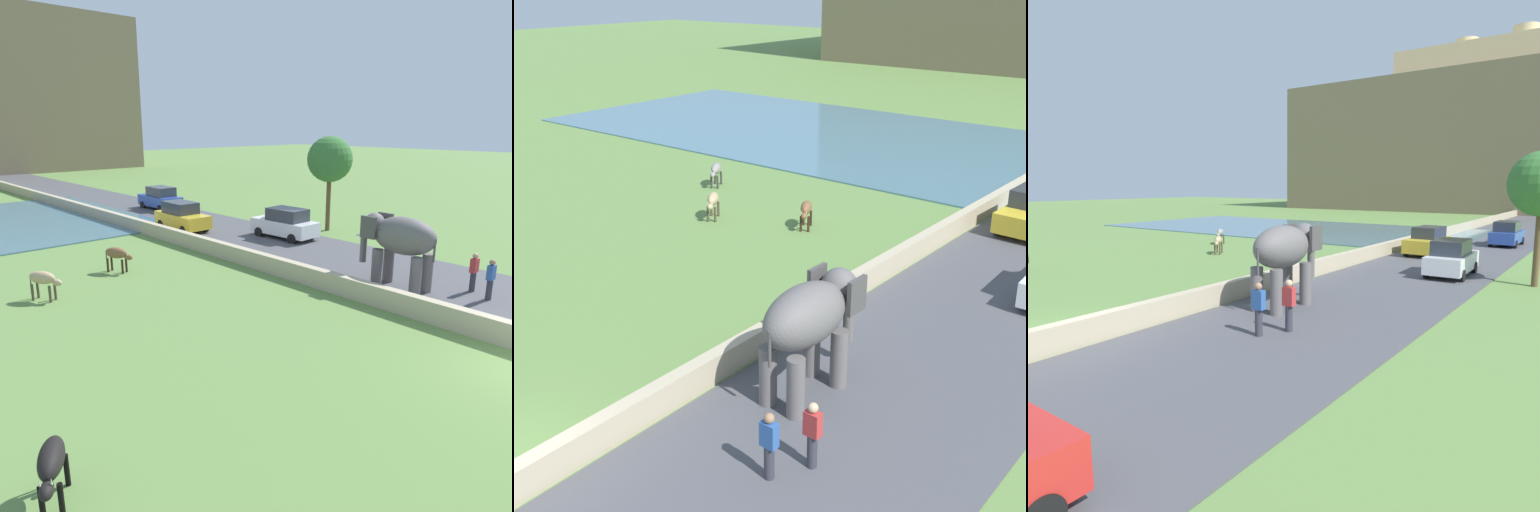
% 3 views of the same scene
% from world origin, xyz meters
% --- Properties ---
extents(road_surface, '(7.00, 120.00, 0.06)m').
position_xyz_m(road_surface, '(5.00, 20.00, 0.03)').
color(road_surface, '#4C4C51').
rests_on(road_surface, ground).
extents(barrier_wall, '(0.40, 110.00, 0.79)m').
position_xyz_m(barrier_wall, '(1.20, 18.00, 0.39)').
color(barrier_wall, tan).
rests_on(barrier_wall, ground).
extents(elephant, '(1.43, 3.47, 2.99)m').
position_xyz_m(elephant, '(3.43, 6.45, 2.04)').
color(elephant, '#605B5B').
rests_on(elephant, ground).
extents(person_beside_elephant, '(0.36, 0.22, 1.63)m').
position_xyz_m(person_beside_elephant, '(5.20, 4.10, 0.87)').
color(person_beside_elephant, '#33333D').
rests_on(person_beside_elephant, ground).
extents(person_trailing, '(0.36, 0.22, 1.63)m').
position_xyz_m(person_trailing, '(4.73, 3.26, 0.87)').
color(person_trailing, '#33333D').
rests_on(person_trailing, ground).
extents(car_yellow, '(1.88, 4.05, 1.80)m').
position_xyz_m(car_yellow, '(3.43, 21.75, 0.90)').
color(car_yellow, gold).
rests_on(car_yellow, ground).
extents(car_white, '(1.92, 4.06, 1.80)m').
position_xyz_m(car_white, '(6.58, 15.79, 0.90)').
color(car_white, white).
rests_on(car_white, ground).
extents(car_blue, '(1.83, 4.02, 1.80)m').
position_xyz_m(car_blue, '(6.57, 29.38, 0.90)').
color(car_blue, '#2D4CA8').
rests_on(car_blue, ground).
extents(cow_black, '(0.96, 1.38, 1.15)m').
position_xyz_m(cow_black, '(-11.31, 3.99, 0.84)').
color(cow_black, black).
rests_on(cow_black, ground).
extents(cow_tan, '(1.04, 1.35, 1.15)m').
position_xyz_m(cow_tan, '(-7.62, 14.66, 0.84)').
color(cow_tan, tan).
rests_on(cow_tan, ground).
extents(cow_brown, '(0.96, 1.38, 1.15)m').
position_xyz_m(cow_brown, '(-3.84, 16.17, 0.84)').
color(cow_brown, brown).
rests_on(cow_brown, ground).
extents(tree_near, '(2.78, 2.78, 5.81)m').
position_xyz_m(tree_near, '(10.20, 15.61, 4.39)').
color(tree_near, brown).
rests_on(tree_near, ground).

